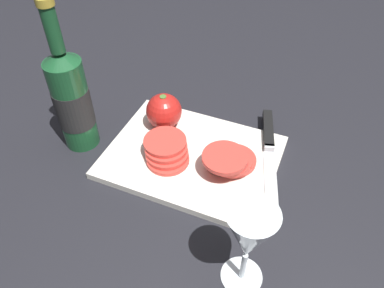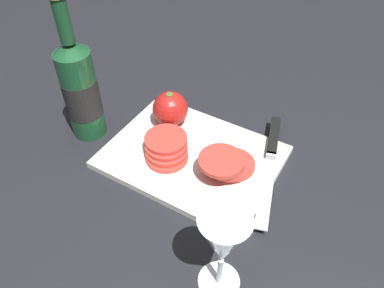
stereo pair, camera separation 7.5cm
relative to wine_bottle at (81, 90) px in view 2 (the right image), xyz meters
name	(u,v)px [view 2 (the right image)]	position (x,y,z in m)	size (l,w,h in m)	color
ground_plane	(227,169)	(-0.32, -0.05, -0.11)	(3.00, 3.00, 0.00)	black
cutting_board	(192,157)	(-0.24, -0.04, -0.11)	(0.34, 0.26, 0.02)	silver
wine_bottle	(81,90)	(0.00, 0.00, 0.00)	(0.07, 0.07, 0.32)	#194C28
wine_glass	(223,244)	(-0.42, 0.17, 0.00)	(0.07, 0.07, 0.17)	silver
whole_tomato	(170,109)	(-0.15, -0.10, -0.06)	(0.08, 0.08, 0.08)	red
knife	(272,147)	(-0.38, -0.14, -0.09)	(0.11, 0.29, 0.01)	silver
tomato_slice_stack_near	(227,163)	(-0.32, -0.04, -0.08)	(0.10, 0.12, 0.04)	#D63D33
tomato_slice_stack_far	(166,148)	(-0.20, -0.01, -0.08)	(0.10, 0.11, 0.04)	#D63D33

